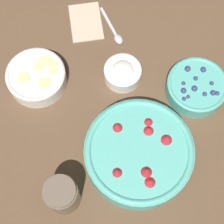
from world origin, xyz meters
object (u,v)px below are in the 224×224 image
Objects in this scene: bowl_cream at (123,72)px; bowl_strawberries at (139,153)px; bowl_bananas at (37,77)px; bowl_blueberries at (196,87)px; jar_chocolate at (62,195)px.

bowl_strawberries is at bearing 164.48° from bowl_cream.
bowl_bananas is at bearing 69.21° from bowl_cream.
bowl_strawberries reaches higher than bowl_cream.
bowl_strawberries is at bearing 114.82° from bowl_blueberries.
bowl_strawberries is 0.34m from bowl_bananas.
jar_chocolate is (-0.24, 0.27, 0.02)m from bowl_cream.
jar_chocolate is at bearing 131.95° from bowl_cream.
bowl_bananas is at bearing 61.62° from bowl_blueberries.
jar_chocolate reaches higher than bowl_bananas.
bowl_blueberries is at bearing -118.38° from bowl_bananas.
bowl_bananas is at bearing 26.81° from bowl_strawberries.
bowl_blueberries is 0.20m from bowl_cream.
bowl_bananas is 0.33m from jar_chocolate.
bowl_bananas is (0.20, 0.37, 0.00)m from bowl_blueberries.
bowl_bananas is (0.30, 0.15, -0.01)m from bowl_strawberries.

